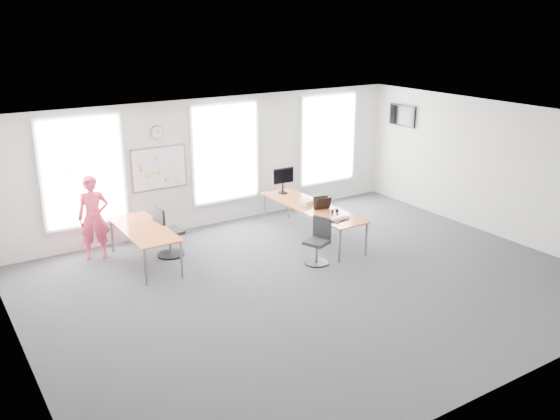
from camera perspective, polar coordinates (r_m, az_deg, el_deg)
floor at (r=11.16m, az=3.16°, el=-7.05°), size 10.00×10.00×0.00m
ceiling at (r=10.24m, az=3.45°, el=8.31°), size 10.00×10.00×0.00m
wall_back at (r=13.92m, az=-6.41°, el=4.58°), size 10.00×0.00×10.00m
wall_front at (r=7.95m, az=20.54°, el=-7.22°), size 10.00×0.00×10.00m
wall_left at (r=8.83m, az=-24.16°, el=-5.13°), size 0.00×10.00×10.00m
wall_right at (r=14.03m, az=20.13°, el=3.68°), size 0.00×10.00×10.00m
window_left at (r=12.84m, az=-18.45°, el=3.51°), size 1.60×0.06×2.20m
window_mid at (r=13.98m, az=-5.28°, el=5.52°), size 1.60×0.06×2.20m
window_right at (r=15.55m, az=4.63°, el=6.84°), size 1.60×0.06×2.20m
desk_right at (r=13.15m, az=3.07°, el=0.19°), size 0.81×3.04×0.74m
desk_left at (r=12.02m, az=-12.98°, el=-2.00°), size 0.84×2.09×0.76m
chair_right at (r=11.91m, az=3.69°, el=-3.23°), size 0.55×0.55×0.94m
chair_left at (r=12.40m, az=-10.83°, el=-2.35°), size 0.57×0.57×1.07m
person at (r=12.56m, az=-17.50°, el=-0.68°), size 0.73×0.60×1.74m
whiteboard at (r=13.36m, az=-11.55°, el=3.96°), size 1.20×0.03×0.90m
wall_clock at (r=13.19m, az=-11.77°, el=7.33°), size 0.30×0.04×0.30m
tv at (r=15.78m, az=11.69°, el=8.91°), size 0.06×0.90×0.55m
keyboard at (r=12.27m, az=5.79°, el=-0.94°), size 0.48×0.29×0.02m
mouse at (r=12.42m, az=6.55°, el=-0.67°), size 0.07×0.11×0.04m
lens_cap at (r=12.62m, az=5.70°, el=-0.41°), size 0.08×0.08×0.01m
headphones at (r=12.69m, az=5.27°, el=-0.10°), size 0.16×0.09×0.10m
laptop_sleeve at (r=12.88m, az=4.07°, el=0.66°), size 0.36×0.26×0.29m
paper_stack at (r=13.19m, az=2.54°, el=0.71°), size 0.36×0.31×0.10m
monitor at (r=13.95m, az=0.29°, el=3.08°), size 0.56×0.23×0.62m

